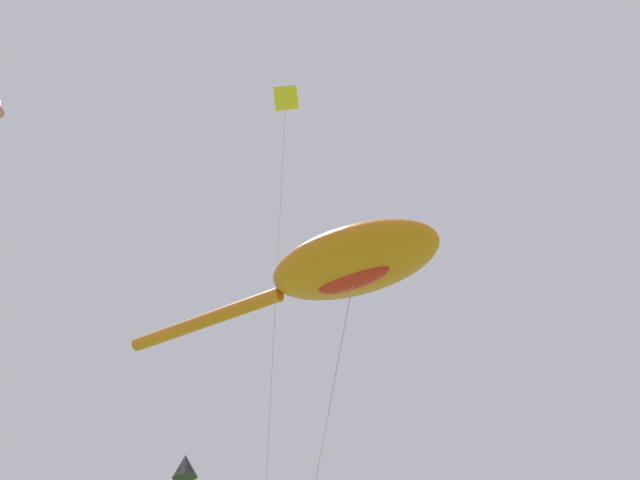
# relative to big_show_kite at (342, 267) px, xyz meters

# --- Properties ---
(big_show_kite) EXTENTS (6.68, 11.76, 11.74)m
(big_show_kite) POSITION_rel_big_show_kite_xyz_m (0.00, 0.00, 0.00)
(big_show_kite) COLOR orange
(big_show_kite) RESTS_ON ground
(small_kite_triangle_green) EXTENTS (2.88, 1.95, 17.66)m
(small_kite_triangle_green) POSITION_rel_big_show_kite_xyz_m (-1.08, 1.48, 4.85)
(small_kite_triangle_green) COLOR yellow
(small_kite_triangle_green) RESTS_ON ground
(small_kite_diamond_red) EXTENTS (0.94, 2.75, 7.21)m
(small_kite_diamond_red) POSITION_rel_big_show_kite_xyz_m (2.44, 6.54, -4.30)
(small_kite_diamond_red) COLOR black
(small_kite_diamond_red) RESTS_ON ground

